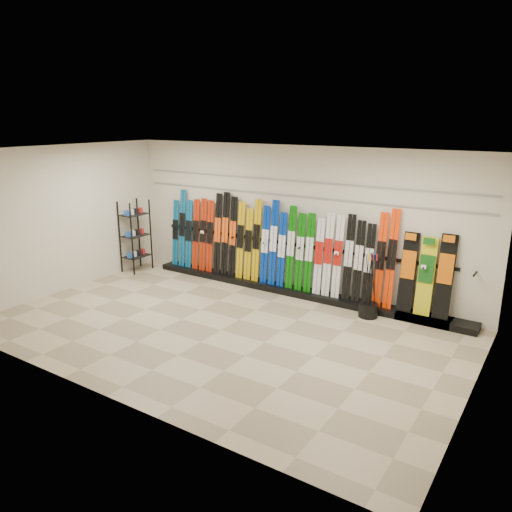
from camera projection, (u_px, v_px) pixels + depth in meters
The scene contains 13 objects.
floor at pixel (221, 330), 8.56m from camera, with size 8.00×8.00×0.00m, color gray.
back_wall at pixel (293, 220), 10.18m from camera, with size 8.00×8.00×0.00m, color beige.
left_wall at pixel (64, 219), 10.25m from camera, with size 5.00×5.00×0.00m, color beige.
right_wall at pixel (482, 291), 6.06m from camera, with size 5.00×5.00×0.00m, color beige.
ceiling at pixel (217, 152), 7.75m from camera, with size 8.00×8.00×0.00m, color silver.
ski_rack_base at pixel (296, 292), 10.27m from camera, with size 8.00×0.40×0.12m, color black.
skis at pixel (269, 245), 10.41m from camera, with size 5.36×0.20×1.84m.
snowboards at pixel (426, 275), 8.78m from camera, with size 0.92×0.23×1.49m.
accessory_rack at pixel (135, 236), 11.67m from camera, with size 0.40×0.60×1.68m, color black.
pole_bin at pixel (368, 310), 9.11m from camera, with size 0.35×0.35×0.25m, color black.
ski_poles at pixel (371, 285), 8.97m from camera, with size 0.23×0.22×1.18m.
slatwall_rail_0 at pixel (293, 196), 10.02m from camera, with size 7.60×0.02×0.03m, color gray.
slatwall_rail_1 at pixel (293, 181), 9.94m from camera, with size 7.60×0.02×0.03m, color gray.
Camera 1 is at (4.80, -6.30, 3.55)m, focal length 35.00 mm.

